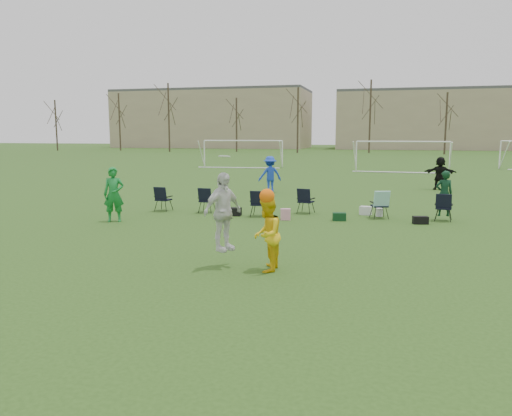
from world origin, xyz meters
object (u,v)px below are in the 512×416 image
(fielder_green_near, at_px, (114,194))
(fielder_black, at_px, (440,173))
(fielder_blue, at_px, (270,175))
(goal_left, at_px, (243,146))
(center_contest, at_px, (245,223))
(goal_mid, at_px, (402,148))

(fielder_green_near, xyz_separation_m, fielder_black, (11.90, 13.45, -0.05))
(fielder_blue, height_order, fielder_black, fielder_blue)
(fielder_blue, distance_m, goal_left, 20.45)
(fielder_black, distance_m, goal_left, 22.05)
(fielder_green_near, relative_size, center_contest, 0.74)
(center_contest, bearing_deg, fielder_green_near, 141.83)
(fielder_blue, bearing_deg, center_contest, 68.44)
(fielder_blue, relative_size, goal_mid, 0.25)
(goal_left, height_order, goal_mid, same)
(fielder_black, height_order, goal_left, goal_left)
(fielder_green_near, bearing_deg, fielder_black, 25.99)
(fielder_green_near, xyz_separation_m, goal_left, (-3.77, 28.92, 0.98))
(goal_left, distance_m, goal_mid, 14.14)
(fielder_black, relative_size, center_contest, 0.70)
(fielder_black, xyz_separation_m, goal_mid, (-1.68, 13.48, 1.02))
(fielder_green_near, height_order, goal_mid, goal_mid)
(center_contest, relative_size, goal_left, 0.35)
(center_contest, bearing_deg, fielder_blue, 101.00)
(center_contest, bearing_deg, goal_mid, 82.57)
(center_contest, distance_m, goal_left, 35.13)
(fielder_green_near, height_order, center_contest, center_contest)
(center_contest, bearing_deg, fielder_black, 72.32)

